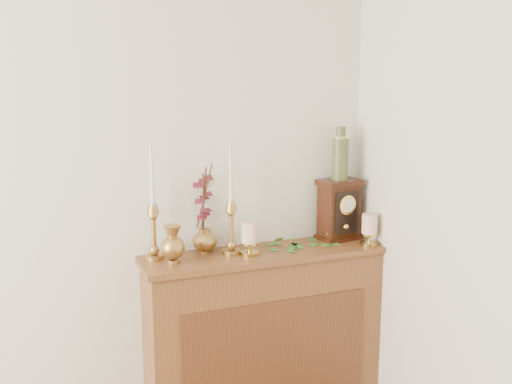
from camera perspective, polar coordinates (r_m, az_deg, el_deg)
name	(u,v)px	position (r m, az deg, el deg)	size (l,w,h in m)	color
console_shelf	(265,343)	(3.17, 0.82, -14.18)	(1.24, 0.34, 0.93)	brown
candlestick_left	(153,223)	(2.86, -9.75, -2.89)	(0.09, 0.09, 0.55)	tan
candlestick_center	(231,219)	(2.90, -2.38, -2.58)	(0.09, 0.09, 0.54)	tan
bud_vase	(173,245)	(2.81, -7.95, -5.02)	(0.11, 0.11, 0.18)	tan
ginger_jar	(204,211)	(2.97, -5.01, -1.82)	(0.18, 0.20, 0.45)	tan
pillar_candle_left	(250,237)	(2.91, -0.61, -4.28)	(0.09, 0.09, 0.18)	#B5983F
pillar_candle_right	(369,228)	(3.13, 10.75, -3.38)	(0.09, 0.09, 0.17)	#B5983F
ivy_garland	(304,243)	(3.10, 4.61, -4.88)	(0.42, 0.19, 0.07)	#38772D
mantel_clock	(339,210)	(3.20, 7.91, -1.72)	(0.23, 0.18, 0.32)	#33160A
ceramic_vase	(340,156)	(3.15, 8.02, 3.42)	(0.09, 0.09, 0.28)	#1B3626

